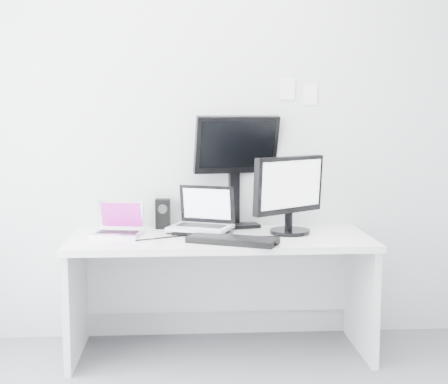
{
  "coord_description": "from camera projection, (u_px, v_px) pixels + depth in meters",
  "views": [
    {
      "loc": [
        -0.21,
        -2.45,
        1.46
      ],
      "look_at": [
        0.02,
        1.23,
        1.0
      ],
      "focal_mm": 50.4,
      "sensor_mm": 36.0,
      "label": 1
    }
  ],
  "objects": [
    {
      "name": "keyboard",
      "position": [
        233.0,
        240.0,
        3.56
      ],
      "size": [
        0.54,
        0.37,
        0.03
      ],
      "primitive_type": "cube",
      "rotation": [
        0.0,
        0.0,
        -0.42
      ],
      "color": "black",
      "rests_on": "desk"
    },
    {
      "name": "macbook",
      "position": [
        117.0,
        218.0,
        3.78
      ],
      "size": [
        0.33,
        0.27,
        0.22
      ],
      "primitive_type": "cube",
      "rotation": [
        0.0,
        0.0,
        -0.21
      ],
      "color": "silver",
      "rests_on": "desk"
    },
    {
      "name": "rear_monitor",
      "position": [
        236.0,
        170.0,
        4.03
      ],
      "size": [
        0.57,
        0.32,
        0.74
      ],
      "primitive_type": "cube",
      "rotation": [
        0.0,
        0.0,
        0.23
      ],
      "color": "black",
      "rests_on": "desk"
    },
    {
      "name": "wall_note_0",
      "position": [
        287.0,
        89.0,
        4.03
      ],
      "size": [
        0.1,
        0.0,
        0.14
      ],
      "primitive_type": "cube",
      "color": "white",
      "rests_on": "back_wall"
    },
    {
      "name": "dell_laptop",
      "position": [
        200.0,
        210.0,
        3.82
      ],
      "size": [
        0.44,
        0.39,
        0.3
      ],
      "primitive_type": "cube",
      "rotation": [
        0.0,
        0.0,
        -0.4
      ],
      "color": "silver",
      "rests_on": "desk"
    },
    {
      "name": "mouse",
      "position": [
        270.0,
        243.0,
        3.47
      ],
      "size": [
        0.12,
        0.1,
        0.03
      ],
      "primitive_type": "ellipsoid",
      "rotation": [
        0.0,
        0.0,
        -0.34
      ],
      "color": "black",
      "rests_on": "desk"
    },
    {
      "name": "desk",
      "position": [
        221.0,
        295.0,
        3.81
      ],
      "size": [
        1.8,
        0.7,
        0.73
      ],
      "primitive_type": "cube",
      "color": "white",
      "rests_on": "ground"
    },
    {
      "name": "back_wall",
      "position": [
        217.0,
        131.0,
        4.04
      ],
      "size": [
        3.6,
        0.0,
        3.6
      ],
      "primitive_type": "plane",
      "rotation": [
        1.57,
        0.0,
        0.0
      ],
      "color": "silver",
      "rests_on": "ground"
    },
    {
      "name": "speaker",
      "position": [
        163.0,
        214.0,
        4.03
      ],
      "size": [
        0.1,
        0.1,
        0.19
      ],
      "primitive_type": "cube",
      "rotation": [
        0.0,
        0.0,
        -0.09
      ],
      "color": "black",
      "rests_on": "desk"
    },
    {
      "name": "wall_note_1",
      "position": [
        310.0,
        95.0,
        4.04
      ],
      "size": [
        0.09,
        0.0,
        0.13
      ],
      "primitive_type": "cube",
      "color": "white",
      "rests_on": "back_wall"
    },
    {
      "name": "samsung_monitor",
      "position": [
        290.0,
        194.0,
        3.82
      ],
      "size": [
        0.58,
        0.51,
        0.49
      ],
      "primitive_type": "cube",
      "rotation": [
        0.0,
        0.0,
        0.62
      ],
      "color": "black",
      "rests_on": "desk"
    }
  ]
}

